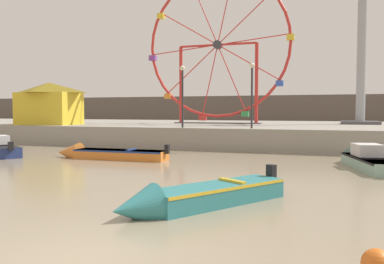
{
  "coord_description": "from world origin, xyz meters",
  "views": [
    {
      "loc": [
        3.81,
        -5.33,
        2.39
      ],
      "look_at": [
        -2.19,
        12.19,
        1.42
      ],
      "focal_mm": 37.5,
      "sensor_mm": 36.0,
      "label": 1
    }
  ],
  "objects_px": {
    "motorboat_seafoam": "(364,159)",
    "mooring_buoy_orange": "(377,264)",
    "promenade_lamp_far": "(252,86)",
    "promenade_lamp_near": "(183,87)",
    "drop_tower_steel_tower": "(362,25)",
    "motorboat_teal_painted": "(196,197)",
    "carnival_booth_yellow_awning": "(49,103)",
    "motorboat_orange_hull": "(103,153)",
    "ferris_wheel_red_frame": "(218,47)"
  },
  "relations": [
    {
      "from": "carnival_booth_yellow_awning",
      "to": "motorboat_teal_painted",
      "type": "bearing_deg",
      "value": -46.72
    },
    {
      "from": "drop_tower_steel_tower",
      "to": "promenade_lamp_near",
      "type": "bearing_deg",
      "value": -135.32
    },
    {
      "from": "mooring_buoy_orange",
      "to": "motorboat_orange_hull",
      "type": "bearing_deg",
      "value": 135.11
    },
    {
      "from": "motorboat_seafoam",
      "to": "ferris_wheel_red_frame",
      "type": "distance_m",
      "value": 18.43
    },
    {
      "from": "motorboat_seafoam",
      "to": "promenade_lamp_far",
      "type": "bearing_deg",
      "value": 34.94
    },
    {
      "from": "promenade_lamp_near",
      "to": "mooring_buoy_orange",
      "type": "distance_m",
      "value": 19.94
    },
    {
      "from": "drop_tower_steel_tower",
      "to": "promenade_lamp_far",
      "type": "distance_m",
      "value": 13.43
    },
    {
      "from": "drop_tower_steel_tower",
      "to": "promenade_lamp_far",
      "type": "xyz_separation_m",
      "value": [
        -6.7,
        -10.42,
        -5.19
      ]
    },
    {
      "from": "motorboat_seafoam",
      "to": "mooring_buoy_orange",
      "type": "height_order",
      "value": "motorboat_seafoam"
    },
    {
      "from": "motorboat_orange_hull",
      "to": "promenade_lamp_near",
      "type": "bearing_deg",
      "value": -110.53
    },
    {
      "from": "carnival_booth_yellow_awning",
      "to": "promenade_lamp_near",
      "type": "xyz_separation_m",
      "value": [
        11.59,
        -2.03,
        0.86
      ]
    },
    {
      "from": "carnival_booth_yellow_awning",
      "to": "promenade_lamp_far",
      "type": "height_order",
      "value": "promenade_lamp_far"
    },
    {
      "from": "ferris_wheel_red_frame",
      "to": "carnival_booth_yellow_awning",
      "type": "bearing_deg",
      "value": -149.53
    },
    {
      "from": "motorboat_teal_painted",
      "to": "motorboat_orange_hull",
      "type": "bearing_deg",
      "value": -104.32
    },
    {
      "from": "motorboat_orange_hull",
      "to": "mooring_buoy_orange",
      "type": "distance_m",
      "value": 16.08
    },
    {
      "from": "ferris_wheel_red_frame",
      "to": "promenade_lamp_near",
      "type": "relative_size",
      "value": 3.24
    },
    {
      "from": "motorboat_seafoam",
      "to": "promenade_lamp_far",
      "type": "relative_size",
      "value": 1.43
    },
    {
      "from": "motorboat_teal_painted",
      "to": "promenade_lamp_near",
      "type": "height_order",
      "value": "promenade_lamp_near"
    },
    {
      "from": "motorboat_orange_hull",
      "to": "promenade_lamp_far",
      "type": "relative_size",
      "value": 1.59
    },
    {
      "from": "drop_tower_steel_tower",
      "to": "mooring_buoy_orange",
      "type": "xyz_separation_m",
      "value": [
        -1.64,
        -28.09,
        -8.87
      ]
    },
    {
      "from": "motorboat_orange_hull",
      "to": "motorboat_seafoam",
      "type": "relative_size",
      "value": 1.11
    },
    {
      "from": "motorboat_orange_hull",
      "to": "promenade_lamp_near",
      "type": "distance_m",
      "value": 7.23
    },
    {
      "from": "promenade_lamp_near",
      "to": "mooring_buoy_orange",
      "type": "xyz_separation_m",
      "value": [
        9.31,
        -17.25,
        -3.65
      ]
    },
    {
      "from": "drop_tower_steel_tower",
      "to": "promenade_lamp_near",
      "type": "height_order",
      "value": "drop_tower_steel_tower"
    },
    {
      "from": "promenade_lamp_far",
      "to": "motorboat_orange_hull",
      "type": "bearing_deg",
      "value": -135.04
    },
    {
      "from": "promenade_lamp_far",
      "to": "motorboat_seafoam",
      "type": "bearing_deg",
      "value": -41.28
    },
    {
      "from": "ferris_wheel_red_frame",
      "to": "mooring_buoy_orange",
      "type": "bearing_deg",
      "value": -70.01
    },
    {
      "from": "motorboat_teal_painted",
      "to": "carnival_booth_yellow_awning",
      "type": "relative_size",
      "value": 0.99
    },
    {
      "from": "motorboat_orange_hull",
      "to": "drop_tower_steel_tower",
      "type": "distance_m",
      "value": 22.98
    },
    {
      "from": "promenade_lamp_far",
      "to": "ferris_wheel_red_frame",
      "type": "bearing_deg",
      "value": 117.8
    },
    {
      "from": "drop_tower_steel_tower",
      "to": "mooring_buoy_orange",
      "type": "bearing_deg",
      "value": -93.34
    },
    {
      "from": "promenade_lamp_near",
      "to": "mooring_buoy_orange",
      "type": "relative_size",
      "value": 8.74
    },
    {
      "from": "promenade_lamp_far",
      "to": "mooring_buoy_orange",
      "type": "height_order",
      "value": "promenade_lamp_far"
    },
    {
      "from": "motorboat_seafoam",
      "to": "promenade_lamp_near",
      "type": "relative_size",
      "value": 1.45
    },
    {
      "from": "motorboat_teal_painted",
      "to": "carnival_booth_yellow_awning",
      "type": "distance_m",
      "value": 23.69
    },
    {
      "from": "motorboat_teal_painted",
      "to": "promenade_lamp_far",
      "type": "distance_m",
      "value": 15.01
    },
    {
      "from": "motorboat_teal_painted",
      "to": "promenade_lamp_far",
      "type": "relative_size",
      "value": 1.22
    },
    {
      "from": "carnival_booth_yellow_awning",
      "to": "mooring_buoy_orange",
      "type": "bearing_deg",
      "value": -46.15
    },
    {
      "from": "motorboat_orange_hull",
      "to": "drop_tower_steel_tower",
      "type": "relative_size",
      "value": 0.4
    },
    {
      "from": "motorboat_orange_hull",
      "to": "promenade_lamp_far",
      "type": "bearing_deg",
      "value": -136.21
    },
    {
      "from": "motorboat_seafoam",
      "to": "promenade_lamp_far",
      "type": "distance_m",
      "value": 8.56
    },
    {
      "from": "motorboat_teal_painted",
      "to": "mooring_buoy_orange",
      "type": "xyz_separation_m",
      "value": [
        3.76,
        -3.15,
        -0.06
      ]
    },
    {
      "from": "carnival_booth_yellow_awning",
      "to": "mooring_buoy_orange",
      "type": "xyz_separation_m",
      "value": [
        20.9,
        -19.28,
        -2.79
      ]
    },
    {
      "from": "motorboat_teal_painted",
      "to": "motorboat_seafoam",
      "type": "relative_size",
      "value": 0.85
    },
    {
      "from": "ferris_wheel_red_frame",
      "to": "promenade_lamp_far",
      "type": "xyz_separation_m",
      "value": [
        4.4,
        -8.35,
        -3.71
      ]
    },
    {
      "from": "promenade_lamp_far",
      "to": "mooring_buoy_orange",
      "type": "xyz_separation_m",
      "value": [
        5.06,
        -17.66,
        -3.68
      ]
    },
    {
      "from": "drop_tower_steel_tower",
      "to": "ferris_wheel_red_frame",
      "type": "bearing_deg",
      "value": -169.41
    },
    {
      "from": "ferris_wheel_red_frame",
      "to": "drop_tower_steel_tower",
      "type": "xyz_separation_m",
      "value": [
        11.1,
        2.08,
        1.49
      ]
    },
    {
      "from": "motorboat_teal_painted",
      "to": "drop_tower_steel_tower",
      "type": "bearing_deg",
      "value": -159.5
    },
    {
      "from": "motorboat_seafoam",
      "to": "mooring_buoy_orange",
      "type": "bearing_deg",
      "value": 162.62
    }
  ]
}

